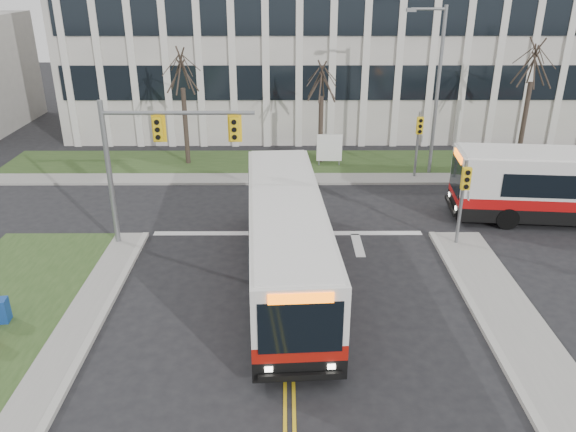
{
  "coord_description": "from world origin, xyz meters",
  "views": [
    {
      "loc": [
        -0.09,
        -14.51,
        10.77
      ],
      "look_at": [
        -0.0,
        5.57,
        2.0
      ],
      "focal_mm": 35.0,
      "sensor_mm": 36.0,
      "label": 1
    }
  ],
  "objects_px": {
    "streetlight": "(435,83)",
    "newspaper_box_blue": "(1,312)",
    "directory_sign": "(329,148)",
    "bus_main": "(286,242)"
  },
  "relations": [
    {
      "from": "newspaper_box_blue",
      "to": "directory_sign",
      "type": "bearing_deg",
      "value": 46.74
    },
    {
      "from": "directory_sign",
      "to": "newspaper_box_blue",
      "type": "distance_m",
      "value": 20.25
    },
    {
      "from": "directory_sign",
      "to": "newspaper_box_blue",
      "type": "relative_size",
      "value": 2.11
    },
    {
      "from": "streetlight",
      "to": "newspaper_box_blue",
      "type": "bearing_deg",
      "value": -139.45
    },
    {
      "from": "streetlight",
      "to": "bus_main",
      "type": "relative_size",
      "value": 0.75
    },
    {
      "from": "streetlight",
      "to": "directory_sign",
      "type": "height_order",
      "value": "streetlight"
    },
    {
      "from": "bus_main",
      "to": "streetlight",
      "type": "bearing_deg",
      "value": 52.8
    },
    {
      "from": "streetlight",
      "to": "directory_sign",
      "type": "xyz_separation_m",
      "value": [
        -5.53,
        1.3,
        -4.02
      ]
    },
    {
      "from": "streetlight",
      "to": "newspaper_box_blue",
      "type": "height_order",
      "value": "streetlight"
    },
    {
      "from": "directory_sign",
      "to": "newspaper_box_blue",
      "type": "height_order",
      "value": "directory_sign"
    }
  ]
}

